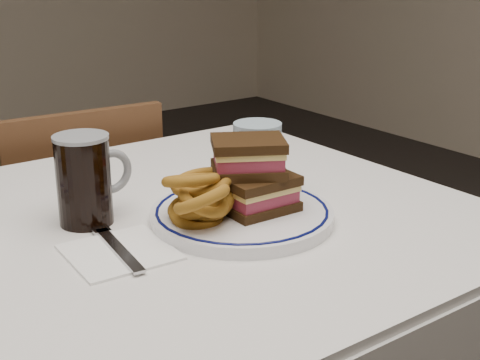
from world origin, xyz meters
TOP-DOWN VIEW (x-y plane):
  - dining_table at (0.00, 0.00)m, footprint 1.27×0.87m
  - chair_far at (0.23, 0.62)m, footprint 0.40×0.40m
  - main_plate at (0.23, -0.08)m, footprint 0.29×0.29m
  - reuben_sandwich at (0.25, -0.09)m, footprint 0.14×0.13m
  - onion_rings_main at (0.16, -0.08)m, footprint 0.13×0.14m
  - ketchup_ramekin at (0.22, -0.00)m, footprint 0.06×0.06m
  - beer_mug at (0.04, 0.06)m, footprint 0.13×0.09m
  - water_glass at (0.32, 0.00)m, footprint 0.08×0.08m
  - napkin_fork at (0.03, -0.07)m, footprint 0.15×0.19m

SIDE VIEW (x-z plane):
  - chair_far at x=0.23m, z-range 0.04..0.85m
  - dining_table at x=0.00m, z-range 0.27..1.02m
  - napkin_fork at x=0.03m, z-range 0.75..0.76m
  - main_plate at x=0.23m, z-range 0.75..0.77m
  - ketchup_ramekin at x=0.22m, z-range 0.77..0.80m
  - onion_rings_main at x=0.16m, z-range 0.75..0.86m
  - water_glass at x=0.32m, z-range 0.75..0.88m
  - beer_mug at x=0.04m, z-range 0.75..0.89m
  - reuben_sandwich at x=0.25m, z-range 0.77..0.88m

